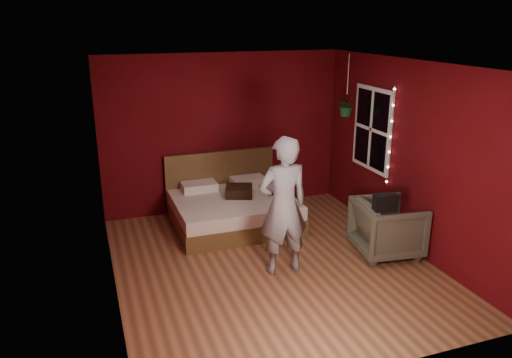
% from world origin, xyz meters
% --- Properties ---
extents(floor, '(4.50, 4.50, 0.00)m').
position_xyz_m(floor, '(0.00, 0.00, 0.00)').
color(floor, '#985E3D').
rests_on(floor, ground).
extents(room_walls, '(4.04, 4.54, 2.62)m').
position_xyz_m(room_walls, '(0.00, 0.00, 1.68)').
color(room_walls, '#560910').
rests_on(room_walls, ground).
extents(window, '(0.05, 0.97, 1.27)m').
position_xyz_m(window, '(1.97, 0.90, 1.50)').
color(window, white).
rests_on(window, room_walls).
extents(fairy_lights, '(0.04, 0.04, 1.45)m').
position_xyz_m(fairy_lights, '(1.94, 0.37, 1.50)').
color(fairy_lights, silver).
rests_on(fairy_lights, room_walls).
extents(bed, '(1.84, 1.57, 1.01)m').
position_xyz_m(bed, '(-0.10, 1.50, 0.26)').
color(bed, brown).
rests_on(bed, ground).
extents(person, '(0.65, 0.43, 1.78)m').
position_xyz_m(person, '(0.06, -0.20, 0.89)').
color(person, gray).
rests_on(person, ground).
extents(armchair, '(0.94, 0.92, 0.77)m').
position_xyz_m(armchair, '(1.60, -0.22, 0.38)').
color(armchair, '#595946').
rests_on(armchair, ground).
extents(handbag, '(0.32, 0.20, 0.21)m').
position_xyz_m(handbag, '(1.36, -0.46, 0.87)').
color(handbag, black).
rests_on(handbag, armchair).
extents(throw_pillow, '(0.52, 0.52, 0.15)m').
position_xyz_m(throw_pillow, '(0.02, 1.49, 0.53)').
color(throw_pillow, black).
rests_on(throw_pillow, bed).
extents(hanging_plant, '(0.34, 0.30, 0.95)m').
position_xyz_m(hanging_plant, '(1.72, 1.27, 1.82)').
color(hanging_plant, silver).
rests_on(hanging_plant, room_walls).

